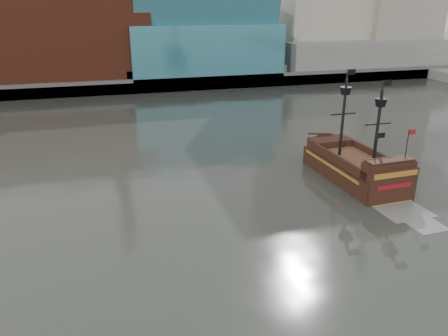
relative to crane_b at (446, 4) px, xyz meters
name	(u,v)px	position (x,y,z in m)	size (l,w,h in m)	color
ground	(309,281)	(-88.23, -92.00, -15.57)	(400.00, 400.00, 0.00)	#272924
promenade_far	(143,66)	(-88.23, 0.00, -14.57)	(220.00, 60.00, 2.00)	slate
seawall	(160,85)	(-88.23, -29.50, -14.27)	(220.00, 1.00, 2.60)	#4C4C49
crane_b	(446,4)	(0.00, 0.00, 0.00)	(19.10, 4.00, 26.25)	slate
pirate_ship	(355,170)	(-76.72, -78.31, -14.57)	(5.11, 14.90, 11.05)	black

